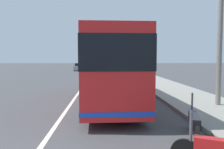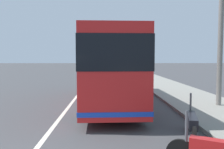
% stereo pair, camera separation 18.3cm
% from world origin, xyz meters
% --- Properties ---
extents(sidewalk_curb, '(110.00, 3.60, 0.14)m').
position_xyz_m(sidewalk_curb, '(10.00, -6.73, 0.07)').
color(sidewalk_curb, gray).
rests_on(sidewalk_curb, ground).
extents(lane_divider_line, '(110.00, 0.16, 0.01)m').
position_xyz_m(lane_divider_line, '(10.00, 0.00, 0.00)').
color(lane_divider_line, silver).
rests_on(lane_divider_line, ground).
extents(coach_bus, '(10.26, 2.76, 3.53)m').
position_xyz_m(coach_bus, '(8.62, -1.97, 2.04)').
color(coach_bus, red).
rests_on(coach_bus, ground).
extents(motorcycle_far_end, '(2.27, 0.72, 1.25)m').
position_xyz_m(motorcycle_far_end, '(3.03, -4.37, 0.46)').
color(motorcycle_far_end, black).
rests_on(motorcycle_far_end, ground).
extents(car_ahead_same_lane, '(4.51, 1.90, 1.42)m').
position_xyz_m(car_ahead_same_lane, '(41.56, 2.67, 0.68)').
color(car_ahead_same_lane, gray).
rests_on(car_ahead_same_lane, ground).
extents(car_side_street, '(4.36, 2.06, 1.43)m').
position_xyz_m(car_side_street, '(28.24, -2.21, 0.68)').
color(car_side_street, black).
rests_on(car_side_street, ground).
extents(car_far_distant, '(4.41, 1.95, 1.51)m').
position_xyz_m(car_far_distant, '(49.47, -2.20, 0.73)').
color(car_far_distant, navy).
rests_on(car_far_distant, ground).
extents(utility_pole, '(0.24, 0.24, 6.59)m').
position_xyz_m(utility_pole, '(7.31, -7.21, 3.29)').
color(utility_pole, slate).
rests_on(utility_pole, ground).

